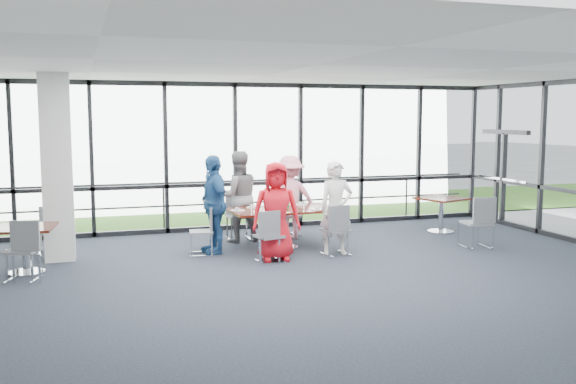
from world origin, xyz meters
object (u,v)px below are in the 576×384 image
object	(u,v)px
diner_far_left	(238,197)
diner_end	(214,204)
diner_near_left	(276,211)
main_table	(283,215)
side_table_right	(441,203)
chair_spare_lb	(49,232)
chair_spare_r	(476,223)
chair_main_fl	(239,216)
chair_spare_la	(22,251)
chair_main_nr	(336,230)
chair_main_fr	(289,216)
side_table_left	(25,234)
structural_column	(57,168)
diner_far_right	(290,197)
chair_main_nl	(269,236)
diner_near_right	(336,208)
chair_main_end	(201,232)

from	to	relation	value
diner_far_left	diner_end	size ratio (longest dim) A/B	1.01
diner_near_left	diner_end	size ratio (longest dim) A/B	0.95
main_table	side_table_right	distance (m)	3.76
chair_spare_lb	chair_spare_r	bearing A→B (deg)	159.91
chair_main_fl	chair_spare_la	distance (m)	4.43
chair_main_nr	chair_main_fr	distance (m)	2.02
side_table_left	chair_main_fr	distance (m)	5.24
structural_column	side_table_right	xyz separation A→B (m)	(7.70, 0.28, -0.96)
main_table	chair_spare_la	bearing A→B (deg)	-169.66
diner_far_left	diner_far_right	distance (m)	1.07
side_table_right	chair_spare_r	distance (m)	1.70
diner_near_left	chair_main_nr	xyz separation A→B (m)	(1.14, 0.04, -0.40)
diner_end	chair_main_fr	xyz separation A→B (m)	(1.81, 1.13, -0.46)
diner_far_right	chair_main_nl	world-z (taller)	diner_far_right
diner_near_right	diner_end	size ratio (longest dim) A/B	0.94
diner_far_left	chair_spare_lb	bearing A→B (deg)	0.77
side_table_left	chair_main_nr	size ratio (longest dim) A/B	1.10
main_table	diner_near_right	xyz separation A→B (m)	(0.73, -0.84, 0.21)
chair_spare_lb	chair_spare_r	world-z (taller)	chair_spare_r
structural_column	chair_main_nl	world-z (taller)	structural_column
side_table_right	chair_spare_r	world-z (taller)	chair_spare_r
chair_spare_lb	chair_spare_r	size ratio (longest dim) A/B	0.86
chair_main_nr	chair_spare_la	xyz separation A→B (m)	(-5.19, -0.22, 0.01)
side_table_right	chair_main_nl	xyz separation A→B (m)	(-4.30, -1.55, -0.20)
side_table_left	chair_spare_lb	bearing A→B (deg)	77.92
chair_main_end	chair_spare_r	distance (m)	5.13
diner_near_right	chair_main_nr	size ratio (longest dim) A/B	1.87
structural_column	chair_main_nl	distance (m)	3.82
side_table_left	diner_near_right	distance (m)	5.20
diner_near_right	chair_spare_la	size ratio (longest dim) A/B	1.82
main_table	chair_main_nr	distance (m)	1.16
structural_column	side_table_left	world-z (taller)	structural_column
chair_main_nr	chair_spare_r	size ratio (longest dim) A/B	0.93
chair_main_nl	chair_spare_r	xyz separation A→B (m)	(4.02, -0.13, 0.04)
structural_column	chair_main_fl	distance (m)	3.64
chair_main_end	chair_spare_lb	size ratio (longest dim) A/B	1.01
chair_main_nl	chair_main_fl	size ratio (longest dim) A/B	0.91
chair_main_end	chair_spare_la	distance (m)	3.06
diner_far_left	chair_main_fl	world-z (taller)	diner_far_left
diner_near_left	diner_near_right	bearing A→B (deg)	12.95
diner_end	chair_spare_lb	bearing A→B (deg)	-113.96
diner_far_left	chair_main_nr	xyz separation A→B (m)	(1.37, -1.77, -0.45)
diner_end	main_table	bearing A→B (deg)	81.94
chair_spare_la	chair_spare_lb	bearing A→B (deg)	99.18
chair_spare_la	diner_far_left	bearing A→B (deg)	46.03
main_table	chair_main_fl	world-z (taller)	chair_main_fl
diner_far_right	chair_main_fl	size ratio (longest dim) A/B	1.76
chair_main_nr	chair_spare_la	size ratio (longest dim) A/B	0.97
structural_column	chair_main_end	size ratio (longest dim) A/B	3.82
chair_main_nr	chair_main_end	distance (m)	2.42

